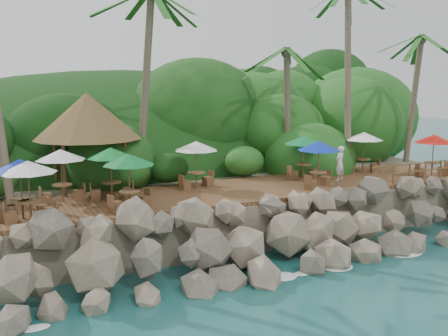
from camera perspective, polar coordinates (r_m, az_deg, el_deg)
name	(u,v)px	position (r m, az deg, el deg)	size (l,w,h in m)	color
ground	(293,281)	(20.20, 7.62, -12.22)	(140.00, 140.00, 0.00)	#19514F
land_base	(157,180)	(33.86, -7.40, -1.31)	(32.00, 25.20, 2.10)	gray
jungle_hill	(127,176)	(41.12, -10.70, -0.91)	(44.80, 28.00, 15.40)	#143811
seawall	(267,237)	(21.40, 4.72, -7.61)	(29.00, 4.00, 2.30)	gray
terrace	(224,193)	(24.54, 0.00, -2.76)	(26.00, 5.00, 0.20)	brown
jungle_foliage	(162,199)	(33.15, -6.81, -3.39)	(44.00, 16.00, 12.00)	#143811
foam_line	(289,277)	(20.42, 7.15, -11.87)	(25.20, 0.80, 0.06)	white
palapa	(87,116)	(25.61, -14.85, 5.57)	(5.16, 5.16, 4.60)	brown
dining_clusters	(215,153)	(23.73, -0.94, 1.72)	(22.94, 4.88, 2.29)	brown
railing	(418,170)	(28.39, 20.58, -0.21)	(6.10, 0.10, 1.00)	brown
waiter	(340,163)	(27.46, 12.65, 0.50)	(0.66, 0.43, 1.81)	white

